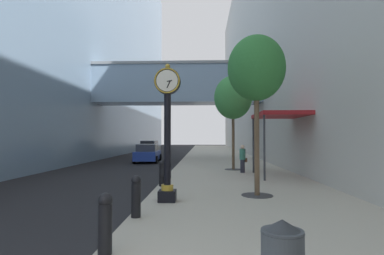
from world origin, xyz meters
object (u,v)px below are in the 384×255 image
Objects in this scene: street_tree_near at (256,69)px; street_tree_mid_near at (233,98)px; bollard_nearest at (105,222)px; bollard_fifth at (169,167)px; pedestrian_walking at (243,158)px; bollard_fourth at (162,173)px; street_clock at (167,125)px; bollard_second at (136,195)px; car_blue_near at (148,153)px; car_grey_mid at (150,149)px.

street_tree_near is 0.96× the size of street_tree_mid_near.
bollard_nearest is 7.66m from street_tree_near.
street_tree_mid_near reaches higher than bollard_fifth.
pedestrian_walking is (0.38, -1.63, -3.69)m from street_tree_mid_near.
street_tree_near is (3.61, -1.94, 3.89)m from bollard_fourth.
street_clock reaches higher than pedestrian_walking.
street_tree_near is (3.61, 3.04, 3.89)m from bollard_second.
street_tree_mid_near reaches higher than street_clock.
street_clock is 8.84m from pedestrian_walking.
street_tree_mid_near reaches higher than bollard_nearest.
bollard_second is 1.00× the size of bollard_fifth.
car_blue_near reaches higher than bollard_fifth.
car_blue_near is (-3.06, 11.03, 0.06)m from bollard_fifth.
bollard_fifth is 0.67× the size of pedestrian_walking.
bollard_second is 6.12m from street_tree_near.
bollard_nearest is at bearing -81.71° from car_blue_near.
street_tree_mid_near is at bearing -45.97° from car_blue_near.
bollard_fifth is at bearing 90.00° from bollard_second.
bollard_second is at bearing -90.00° from bollard_fourth.
street_clock reaches higher than car_blue_near.
bollard_second is 0.67× the size of pedestrian_walking.
bollard_second is at bearing -80.80° from car_grey_mid.
street_tree_mid_near is 1.40× the size of car_grey_mid.
street_tree_near reaches higher than pedestrian_walking.
bollard_second is at bearing -106.23° from street_clock.
street_tree_mid_near is at bearing 103.04° from pedestrian_walking.
bollard_second is (0.00, 2.49, 0.00)m from bollard_nearest.
street_tree_mid_near is at bearing 90.00° from street_tree_near.
bollard_second and bollard_fifth have the same top height.
bollard_second is at bearing -107.30° from street_tree_mid_near.
street_clock is 1.05× the size of car_grey_mid.
car_blue_near is (-3.63, 16.52, -1.80)m from street_clock.
bollard_nearest is at bearing -90.00° from bollard_fourth.
bollard_nearest is 9.95m from bollard_fifth.
bollard_nearest is 0.18× the size of street_tree_mid_near.
car_grey_mid is (-1.34, 8.63, 0.07)m from car_blue_near.
street_clock is at bearing -77.61° from car_blue_near.
car_grey_mid is (-4.97, 25.15, -1.73)m from street_clock.
street_tree_near reaches higher than bollard_fourth.
street_clock reaches higher than bollard_fourth.
bollard_nearest is 13.08m from pedestrian_walking.
pedestrian_walking is (3.99, 9.96, 0.27)m from bollard_second.
street_clock is 17.01m from car_blue_near.
bollard_fourth is 0.19× the size of street_tree_near.
pedestrian_walking is at bearing 32.08° from bollard_fifth.
bollard_second is at bearing -90.00° from bollard_fifth.
bollard_nearest is 0.25× the size of car_grey_mid.
car_grey_mid is at bearing 99.20° from bollard_second.
street_tree_near reaches higher than bollard_second.
car_blue_near is at bearing 102.39° from street_clock.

